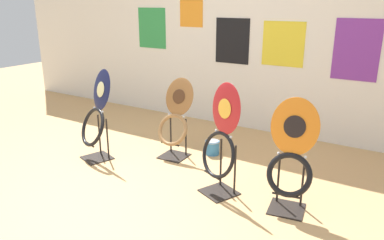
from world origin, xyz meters
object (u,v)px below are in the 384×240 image
Objects in this scene: toilet_seat_display_navy_moon at (96,119)px; paint_can at (212,147)px; toilet_seat_display_crimson_swirl at (222,140)px; toilet_seat_display_orange_sun at (291,160)px; toilet_seat_display_woodgrain at (175,121)px.

toilet_seat_display_navy_moon is 5.94× the size of paint_can.
toilet_seat_display_navy_moon is at bearing -179.47° from toilet_seat_display_crimson_swirl.
toilet_seat_display_crimson_swirl reaches higher than toilet_seat_display_orange_sun.
toilet_seat_display_woodgrain is at bearing 162.93° from toilet_seat_display_orange_sun.
toilet_seat_display_woodgrain is 0.89× the size of toilet_seat_display_navy_moon.
paint_can is (0.32, 0.25, -0.32)m from toilet_seat_display_woodgrain.
toilet_seat_display_woodgrain is at bearing -141.97° from paint_can.
toilet_seat_display_woodgrain is at bearing 149.29° from toilet_seat_display_crimson_swirl.
toilet_seat_display_orange_sun reaches higher than paint_can.
toilet_seat_display_woodgrain is 0.52m from paint_can.
paint_can is at bearing 36.68° from toilet_seat_display_navy_moon.
toilet_seat_display_crimson_swirl is 6.15× the size of paint_can.
toilet_seat_display_orange_sun is 0.60m from toilet_seat_display_crimson_swirl.
toilet_seat_display_orange_sun is 2.08m from toilet_seat_display_navy_moon.
toilet_seat_display_navy_moon is (-0.68, -0.49, 0.04)m from toilet_seat_display_woodgrain.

